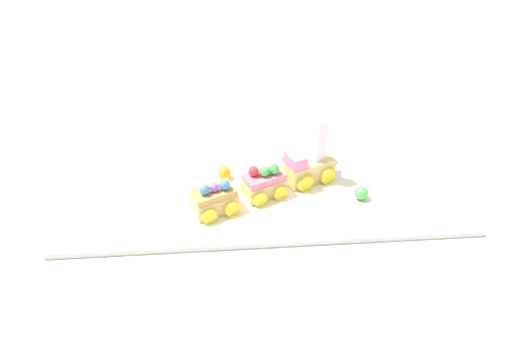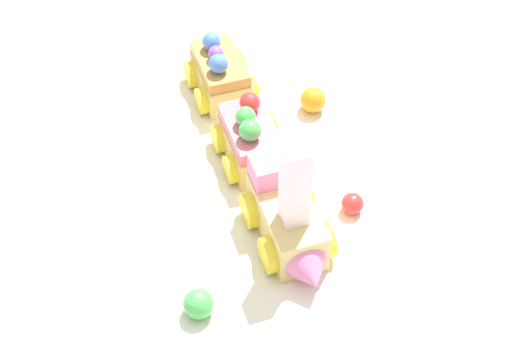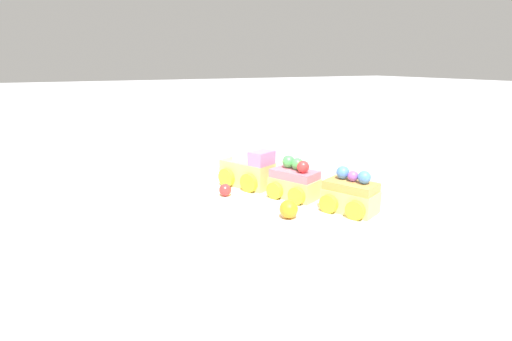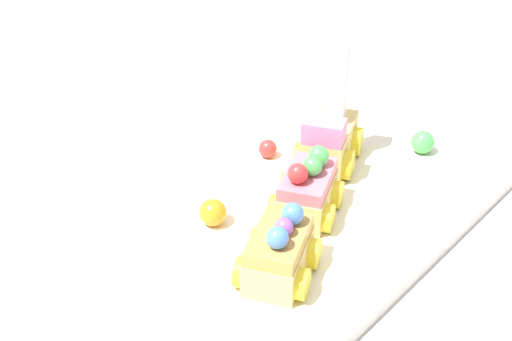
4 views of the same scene
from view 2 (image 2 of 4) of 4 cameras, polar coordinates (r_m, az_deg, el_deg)
ground_plane at (r=0.86m, az=2.81°, el=0.08°), size 10.00×10.00×0.00m
display_board at (r=0.85m, az=2.83°, el=0.35°), size 0.75×0.36×0.01m
cake_train_locomotive at (r=0.76m, az=2.29°, el=-3.30°), size 0.13×0.09×0.13m
cake_car_strawberry at (r=0.83m, az=-0.37°, el=2.10°), size 0.09×0.09×0.07m
cake_car_caramel at (r=0.90m, az=-2.40°, el=6.41°), size 0.09×0.09×0.07m
gumball_red at (r=0.80m, az=6.45°, el=-2.20°), size 0.02×0.02×0.02m
gumball_green at (r=0.73m, az=-3.86°, el=-8.85°), size 0.03×0.03×0.03m
gumball_orange at (r=0.89m, az=3.81°, el=4.73°), size 0.03×0.03×0.03m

